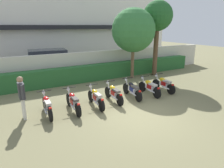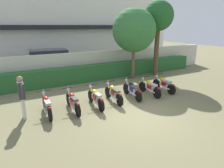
# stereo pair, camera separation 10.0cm
# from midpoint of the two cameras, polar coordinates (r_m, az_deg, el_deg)

# --- Properties ---
(ground) EXTENTS (60.00, 60.00, 0.00)m
(ground) POSITION_cam_midpoint_polar(r_m,az_deg,el_deg) (8.45, 7.45, -9.20)
(ground) COLOR olive
(building) EXTENTS (25.03, 6.50, 6.63)m
(building) POSITION_cam_midpoint_polar(r_m,az_deg,el_deg) (21.51, -18.07, 14.76)
(building) COLOR white
(building) RESTS_ON ground
(compound_wall) EXTENTS (23.78, 0.30, 1.88)m
(compound_wall) POSITION_cam_midpoint_polar(r_m,az_deg,el_deg) (13.98, -9.84, 5.04)
(compound_wall) COLOR beige
(compound_wall) RESTS_ON ground
(hedge_row) EXTENTS (19.02, 0.70, 1.07)m
(hedge_row) POSITION_cam_midpoint_polar(r_m,az_deg,el_deg) (13.43, -8.70, 2.85)
(hedge_row) COLOR #28602D
(hedge_row) RESTS_ON ground
(parked_car) EXTENTS (4.69, 2.52, 1.89)m
(parked_car) POSITION_cam_midpoint_polar(r_m,az_deg,el_deg) (16.06, -17.34, 5.97)
(parked_car) COLOR navy
(parked_car) RESTS_ON ground
(tree_near_inspector) EXTENTS (2.95, 2.95, 4.79)m
(tree_near_inspector) POSITION_cam_midpoint_polar(r_m,az_deg,el_deg) (14.05, 5.92, 14.96)
(tree_near_inspector) COLOR brown
(tree_near_inspector) RESTS_ON ground
(tree_far_side) EXTENTS (2.11, 2.11, 5.34)m
(tree_far_side) POSITION_cam_midpoint_polar(r_m,az_deg,el_deg) (15.24, 12.68, 18.06)
(tree_far_side) COLOR brown
(tree_far_side) RESTS_ON ground
(motorcycle_in_row_0) EXTENTS (0.60, 1.85, 0.96)m
(motorcycle_in_row_0) POSITION_cam_midpoint_polar(r_m,az_deg,el_deg) (8.75, -18.34, -5.81)
(motorcycle_in_row_0) COLOR black
(motorcycle_in_row_0) RESTS_ON ground
(motorcycle_in_row_1) EXTENTS (0.60, 1.94, 0.96)m
(motorcycle_in_row_1) POSITION_cam_midpoint_polar(r_m,az_deg,el_deg) (8.90, -11.36, -4.92)
(motorcycle_in_row_1) COLOR black
(motorcycle_in_row_1) RESTS_ON ground
(motorcycle_in_row_2) EXTENTS (0.60, 1.88, 0.95)m
(motorcycle_in_row_2) POSITION_cam_midpoint_polar(r_m,az_deg,el_deg) (9.26, -4.95, -3.83)
(motorcycle_in_row_2) COLOR black
(motorcycle_in_row_2) RESTS_ON ground
(motorcycle_in_row_3) EXTENTS (0.60, 1.85, 0.95)m
(motorcycle_in_row_3) POSITION_cam_midpoint_polar(r_m,az_deg,el_deg) (9.81, 0.16, -2.60)
(motorcycle_in_row_3) COLOR black
(motorcycle_in_row_3) RESTS_ON ground
(motorcycle_in_row_4) EXTENTS (0.60, 1.92, 0.95)m
(motorcycle_in_row_4) POSITION_cam_midpoint_polar(r_m,az_deg,el_deg) (10.40, 5.46, -1.56)
(motorcycle_in_row_4) COLOR black
(motorcycle_in_row_4) RESTS_ON ground
(motorcycle_in_row_5) EXTENTS (0.60, 1.85, 0.94)m
(motorcycle_in_row_5) POSITION_cam_midpoint_polar(r_m,az_deg,el_deg) (10.96, 10.39, -0.84)
(motorcycle_in_row_5) COLOR black
(motorcycle_in_row_5) RESTS_ON ground
(motorcycle_in_row_6) EXTENTS (0.60, 1.81, 0.94)m
(motorcycle_in_row_6) POSITION_cam_midpoint_polar(r_m,az_deg,el_deg) (11.71, 14.24, 0.03)
(motorcycle_in_row_6) COLOR black
(motorcycle_in_row_6) RESTS_ON ground
(inspector_person) EXTENTS (0.24, 0.70, 1.76)m
(inspector_person) POSITION_cam_midpoint_polar(r_m,az_deg,el_deg) (8.61, -24.65, -2.59)
(inspector_person) COLOR silver
(inspector_person) RESTS_ON ground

